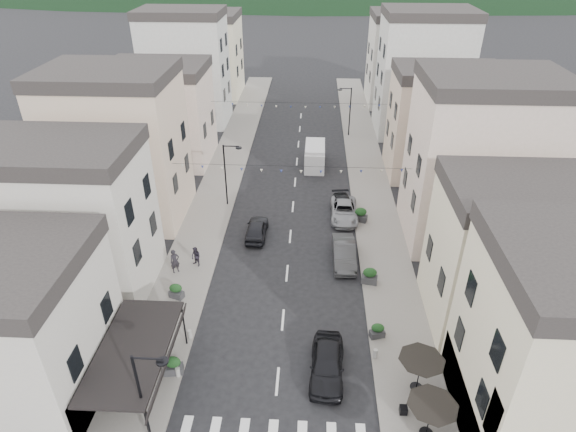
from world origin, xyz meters
name	(u,v)px	position (x,y,z in m)	size (l,w,h in m)	color
sidewalk_left	(223,176)	(-7.50, 32.00, 0.06)	(4.00, 76.00, 0.12)	slate
sidewalk_right	(368,179)	(7.50, 32.00, 0.06)	(4.00, 76.00, 0.12)	slate
boutique_awning	(138,350)	(-7.25, 5.00, 3.11)	(3.77, 7.50, 3.28)	black
buildings_row_left	(164,100)	(-14.50, 37.75, 6.12)	(10.20, 54.16, 14.00)	beige
buildings_row_right	(438,106)	(14.50, 36.59, 6.32)	(10.20, 54.16, 14.50)	beige
cafe_terrace	(432,409)	(7.70, 2.80, 2.36)	(2.50, 8.10, 2.53)	black
streetlamp_left_near	(146,391)	(-5.82, 2.00, 3.70)	(1.70, 0.56, 6.00)	black
streetlamp_left_far	(228,169)	(-5.82, 26.00, 3.70)	(1.70, 0.56, 6.00)	black
streetlamp_right_far	(348,107)	(5.82, 44.00, 3.70)	(1.70, 0.56, 6.00)	black
bollards	(277,383)	(0.00, 5.50, 0.42)	(11.66, 10.26, 0.60)	gray
bunting_near	(291,170)	(0.00, 22.00, 5.65)	(19.00, 0.28, 0.62)	black
bunting_far	(298,106)	(0.00, 38.00, 5.65)	(19.00, 0.28, 0.62)	black
parked_car_a	(327,364)	(2.80, 6.71, 0.81)	(1.91, 4.75, 1.62)	black
parked_car_b	(344,253)	(4.29, 17.70, 0.78)	(1.66, 4.76, 1.57)	#323335
parked_car_c	(344,211)	(4.60, 24.27, 0.70)	(2.32, 5.03, 1.40)	gray
parked_car_d	(344,207)	(4.60, 24.97, 0.66)	(1.86, 4.57, 1.32)	black
parked_car_e	(257,229)	(-2.80, 20.91, 0.71)	(1.67, 4.14, 1.41)	black
delivery_van	(315,155)	(1.95, 35.07, 1.23)	(2.15, 5.28, 2.52)	silver
pedestrian_a	(175,261)	(-8.26, 15.59, 1.08)	(0.70, 0.46, 1.93)	black
pedestrian_b	(196,257)	(-6.89, 16.45, 0.92)	(0.78, 0.61, 1.61)	#25202B
planter_la	(173,365)	(-6.00, 6.21, 0.71)	(1.16, 0.76, 1.21)	#2F2F32
planter_lb	(176,291)	(-7.50, 12.75, 0.66)	(1.13, 0.88, 1.12)	#323335
planter_ra	(377,331)	(6.00, 9.70, 0.62)	(1.03, 0.75, 1.03)	#2C2C2F
planter_rb	(370,276)	(6.00, 15.07, 0.73)	(1.22, 0.81, 1.27)	#333336
planter_rc	(361,215)	(6.00, 23.62, 0.74)	(1.29, 0.98, 1.28)	#2D2D2F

